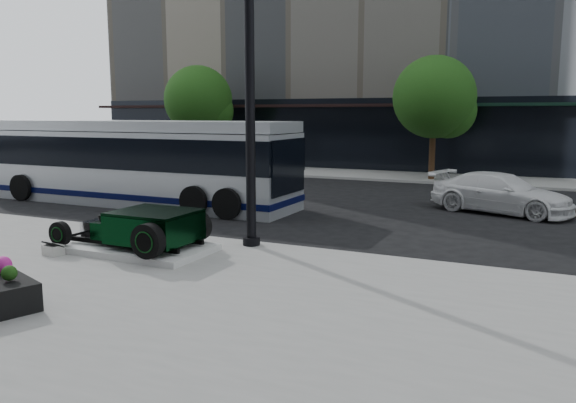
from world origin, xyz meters
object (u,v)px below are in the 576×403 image
at_px(lamppost, 250,97).
at_px(transit_bus, 135,162).
at_px(hot_rod, 147,227).
at_px(white_sedan, 501,193).

distance_m(lamppost, transit_bus, 8.60).
height_order(lamppost, transit_bus, lamppost).
height_order(hot_rod, white_sedan, white_sedan).
bearing_deg(hot_rod, transit_bus, 131.76).
distance_m(hot_rod, white_sedan, 11.48).
xyz_separation_m(transit_bus, white_sedan, (11.99, 3.36, -0.84)).
relative_size(lamppost, white_sedan, 1.67).
xyz_separation_m(lamppost, white_sedan, (4.89, 7.75, -2.90)).
relative_size(lamppost, transit_bus, 0.61).
relative_size(hot_rod, lamppost, 0.43).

